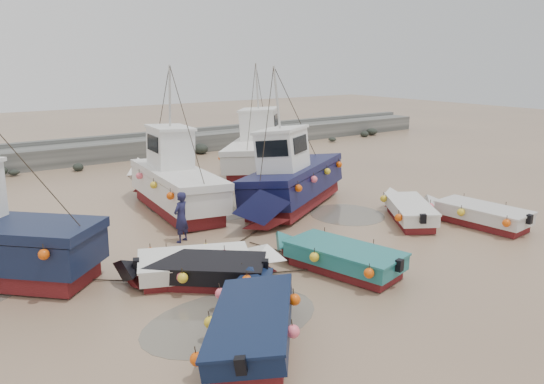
{
  "coord_description": "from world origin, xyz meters",
  "views": [
    {
      "loc": [
        -9.39,
        -12.27,
        6.54
      ],
      "look_at": [
        2.33,
        4.24,
        1.4
      ],
      "focal_mm": 35.0,
      "sensor_mm": 36.0,
      "label": 1
    }
  ],
  "objects_px": {
    "dinghy_6": "(475,211)",
    "cabin_boat_1": "(171,179)",
    "dinghy_3": "(408,207)",
    "dinghy_5": "(207,263)",
    "dinghy_4": "(193,267)",
    "cabin_boat_2": "(291,180)",
    "dinghy_1": "(257,315)",
    "cabin_boat_3": "(261,148)",
    "person": "(182,242)",
    "dinghy_2": "(335,253)"
  },
  "relations": [
    {
      "from": "dinghy_6",
      "to": "cabin_boat_3",
      "type": "distance_m",
      "value": 13.81
    },
    {
      "from": "cabin_boat_1",
      "to": "cabin_boat_2",
      "type": "height_order",
      "value": "same"
    },
    {
      "from": "dinghy_4",
      "to": "dinghy_5",
      "type": "height_order",
      "value": "same"
    },
    {
      "from": "dinghy_5",
      "to": "cabin_boat_2",
      "type": "distance_m",
      "value": 8.19
    },
    {
      "from": "dinghy_5",
      "to": "cabin_boat_2",
      "type": "bearing_deg",
      "value": 147.29
    },
    {
      "from": "cabin_boat_1",
      "to": "cabin_boat_3",
      "type": "xyz_separation_m",
      "value": [
        7.92,
        4.63,
        -0.02
      ]
    },
    {
      "from": "dinghy_5",
      "to": "cabin_boat_1",
      "type": "bearing_deg",
      "value": -175.1
    },
    {
      "from": "cabin_boat_3",
      "to": "person",
      "type": "xyz_separation_m",
      "value": [
        -9.53,
        -8.84,
        -1.34
      ]
    },
    {
      "from": "dinghy_2",
      "to": "cabin_boat_2",
      "type": "xyz_separation_m",
      "value": [
        3.0,
        6.2,
        0.8
      ]
    },
    {
      "from": "dinghy_1",
      "to": "person",
      "type": "bearing_deg",
      "value": 116.98
    },
    {
      "from": "dinghy_3",
      "to": "dinghy_6",
      "type": "height_order",
      "value": "same"
    },
    {
      "from": "dinghy_3",
      "to": "dinghy_1",
      "type": "bearing_deg",
      "value": -122.37
    },
    {
      "from": "dinghy_5",
      "to": "person",
      "type": "xyz_separation_m",
      "value": [
        0.91,
        3.59,
        -0.56
      ]
    },
    {
      "from": "cabin_boat_2",
      "to": "cabin_boat_3",
      "type": "bearing_deg",
      "value": -55.56
    },
    {
      "from": "dinghy_2",
      "to": "cabin_boat_1",
      "type": "bearing_deg",
      "value": 83.26
    },
    {
      "from": "cabin_boat_1",
      "to": "person",
      "type": "xyz_separation_m",
      "value": [
        -1.61,
        -4.22,
        -1.36
      ]
    },
    {
      "from": "dinghy_6",
      "to": "dinghy_1",
      "type": "bearing_deg",
      "value": -174.11
    },
    {
      "from": "dinghy_2",
      "to": "dinghy_4",
      "type": "distance_m",
      "value": 4.48
    },
    {
      "from": "cabin_boat_1",
      "to": "cabin_boat_2",
      "type": "bearing_deg",
      "value": -31.73
    },
    {
      "from": "cabin_boat_2",
      "to": "cabin_boat_3",
      "type": "xyz_separation_m",
      "value": [
        3.72,
        7.81,
        -0.01
      ]
    },
    {
      "from": "dinghy_4",
      "to": "cabin_boat_2",
      "type": "relative_size",
      "value": 0.52
    },
    {
      "from": "cabin_boat_2",
      "to": "dinghy_4",
      "type": "bearing_deg",
      "value": 92.98
    },
    {
      "from": "dinghy_6",
      "to": "cabin_boat_1",
      "type": "xyz_separation_m",
      "value": [
        -8.97,
        9.12,
        0.81
      ]
    },
    {
      "from": "dinghy_2",
      "to": "dinghy_3",
      "type": "xyz_separation_m",
      "value": [
        6.07,
        2.22,
        0.0
      ]
    },
    {
      "from": "dinghy_6",
      "to": "cabin_boat_1",
      "type": "height_order",
      "value": "cabin_boat_1"
    },
    {
      "from": "dinghy_1",
      "to": "cabin_boat_3",
      "type": "height_order",
      "value": "cabin_boat_3"
    },
    {
      "from": "dinghy_1",
      "to": "dinghy_6",
      "type": "height_order",
      "value": "same"
    },
    {
      "from": "dinghy_1",
      "to": "dinghy_4",
      "type": "relative_size",
      "value": 1.14
    },
    {
      "from": "dinghy_2",
      "to": "dinghy_6",
      "type": "bearing_deg",
      "value": -12.06
    },
    {
      "from": "dinghy_4",
      "to": "cabin_boat_2",
      "type": "distance_m",
      "value": 8.66
    },
    {
      "from": "dinghy_1",
      "to": "dinghy_5",
      "type": "distance_m",
      "value": 3.68
    },
    {
      "from": "dinghy_5",
      "to": "cabin_boat_1",
      "type": "distance_m",
      "value": 8.24
    },
    {
      "from": "dinghy_3",
      "to": "person",
      "type": "xyz_separation_m",
      "value": [
        -8.87,
        2.95,
        -0.55
      ]
    },
    {
      "from": "cabin_boat_2",
      "to": "person",
      "type": "xyz_separation_m",
      "value": [
        -5.81,
        -1.04,
        -1.35
      ]
    },
    {
      "from": "dinghy_1",
      "to": "cabin_boat_3",
      "type": "relative_size",
      "value": 0.66
    },
    {
      "from": "cabin_boat_1",
      "to": "cabin_boat_3",
      "type": "distance_m",
      "value": 9.17
    },
    {
      "from": "dinghy_1",
      "to": "cabin_boat_2",
      "type": "bearing_deg",
      "value": 87.29
    },
    {
      "from": "dinghy_2",
      "to": "dinghy_6",
      "type": "xyz_separation_m",
      "value": [
        7.78,
        0.26,
        0.0
      ]
    },
    {
      "from": "dinghy_6",
      "to": "dinghy_5",
      "type": "bearing_deg",
      "value": 168.55
    },
    {
      "from": "cabin_boat_1",
      "to": "cabin_boat_3",
      "type": "bearing_deg",
      "value": 35.67
    },
    {
      "from": "dinghy_3",
      "to": "dinghy_5",
      "type": "height_order",
      "value": "same"
    },
    {
      "from": "dinghy_1",
      "to": "cabin_boat_2",
      "type": "distance_m",
      "value": 11.07
    },
    {
      "from": "dinghy_2",
      "to": "dinghy_5",
      "type": "bearing_deg",
      "value": 142.89
    },
    {
      "from": "dinghy_2",
      "to": "cabin_boat_2",
      "type": "height_order",
      "value": "cabin_boat_2"
    },
    {
      "from": "dinghy_1",
      "to": "dinghy_3",
      "type": "xyz_separation_m",
      "value": [
        10.4,
        4.26,
        0.01
      ]
    },
    {
      "from": "cabin_boat_3",
      "to": "person",
      "type": "height_order",
      "value": "cabin_boat_3"
    },
    {
      "from": "dinghy_3",
      "to": "cabin_boat_1",
      "type": "distance_m",
      "value": 10.24
    },
    {
      "from": "dinghy_4",
      "to": "cabin_boat_2",
      "type": "height_order",
      "value": "cabin_boat_2"
    },
    {
      "from": "dinghy_3",
      "to": "cabin_boat_2",
      "type": "xyz_separation_m",
      "value": [
        -3.06,
        3.99,
        0.8
      ]
    },
    {
      "from": "dinghy_2",
      "to": "dinghy_4",
      "type": "relative_size",
      "value": 1.24
    }
  ]
}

